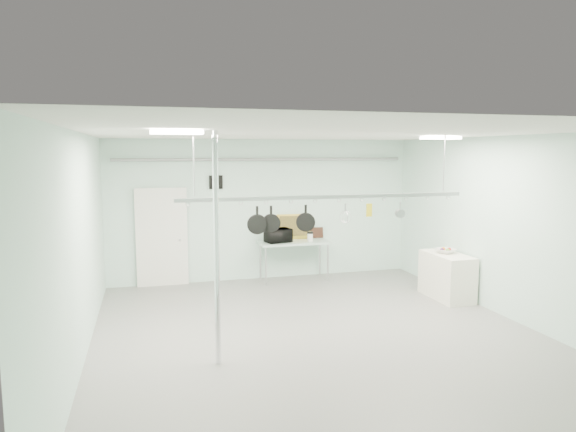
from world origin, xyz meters
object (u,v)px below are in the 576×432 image
object	(u,v)px
prep_table	(294,244)
microwave	(278,235)
side_cabinet	(447,276)
skillet_right	(306,217)
chrome_pole	(217,250)
fruit_bowl	(446,251)
skillet_mid	(271,219)
coffee_canister	(310,237)
pot_rack	(327,195)
skillet_left	(257,219)

from	to	relation	value
prep_table	microwave	size ratio (longest dim) A/B	2.89
prep_table	microwave	xyz separation A→B (m)	(-0.38, -0.04, 0.23)
side_cabinet	microwave	xyz separation A→B (m)	(-2.93, 2.16, 0.61)
side_cabinet	skillet_right	bearing A→B (deg)	-161.62
microwave	skillet_right	xyz separation A→B (m)	(-0.38, -3.26, 0.82)
chrome_pole	fruit_bowl	size ratio (longest dim) A/B	8.54
microwave	skillet_mid	world-z (taller)	skillet_mid
side_cabinet	skillet_mid	size ratio (longest dim) A/B	2.93
side_cabinet	chrome_pole	bearing A→B (deg)	-157.59
prep_table	coffee_canister	size ratio (longest dim) A/B	8.86
side_cabinet	pot_rack	xyz separation A→B (m)	(-2.95, -1.10, 1.78)
fruit_bowl	skillet_right	distance (m)	3.64
fruit_bowl	skillet_mid	size ratio (longest dim) A/B	0.92
prep_table	skillet_left	bearing A→B (deg)	-115.12
pot_rack	coffee_canister	world-z (taller)	pot_rack
pot_rack	skillet_left	distance (m)	1.20
side_cabinet	fruit_bowl	world-z (taller)	fruit_bowl
skillet_left	microwave	bearing A→B (deg)	78.10
skillet_left	side_cabinet	bearing A→B (deg)	22.84
microwave	pot_rack	bearing A→B (deg)	76.53
coffee_canister	fruit_bowl	bearing A→B (deg)	-42.18
side_cabinet	skillet_right	world-z (taller)	skillet_right
pot_rack	skillet_mid	distance (m)	0.99
prep_table	side_cabinet	world-z (taller)	prep_table
pot_rack	skillet_mid	world-z (taller)	pot_rack
pot_rack	microwave	xyz separation A→B (m)	(0.02, 3.26, -1.17)
coffee_canister	skillet_right	size ratio (longest dim) A/B	0.44
skillet_left	skillet_right	world-z (taller)	same
skillet_mid	microwave	bearing A→B (deg)	88.82
skillet_mid	pot_rack	bearing A→B (deg)	15.01
chrome_pole	pot_rack	bearing A→B (deg)	25.35
prep_table	microwave	bearing A→B (deg)	-174.49
pot_rack	coffee_canister	xyz separation A→B (m)	(0.75, 3.18, -1.23)
skillet_mid	coffee_canister	bearing A→B (deg)	77.28
pot_rack	skillet_mid	bearing A→B (deg)	180.00
skillet_mid	prep_table	bearing A→B (deg)	83.12
pot_rack	chrome_pole	bearing A→B (deg)	-154.65
coffee_canister	skillet_left	size ratio (longest dim) A/B	0.44
fruit_bowl	microwave	bearing A→B (deg)	144.62
skillet_left	skillet_mid	distance (m)	0.22
coffee_canister	skillet_right	xyz separation A→B (m)	(-1.11, -3.18, 0.89)
side_cabinet	microwave	size ratio (longest dim) A/B	2.17
coffee_canister	side_cabinet	bearing A→B (deg)	-43.36
chrome_pole	prep_table	size ratio (longest dim) A/B	2.00
prep_table	side_cabinet	distance (m)	3.39
coffee_canister	skillet_mid	xyz separation A→B (m)	(-1.67, -3.18, 0.88)
fruit_bowl	skillet_mid	distance (m)	4.16
prep_table	fruit_bowl	world-z (taller)	fruit_bowl
coffee_canister	fruit_bowl	world-z (taller)	coffee_canister
prep_table	skillet_left	distance (m)	3.79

